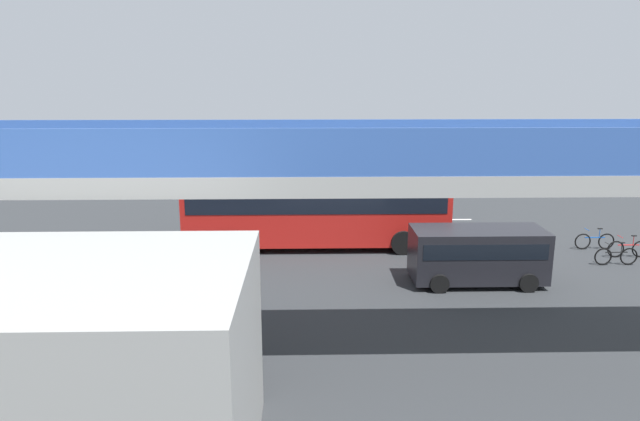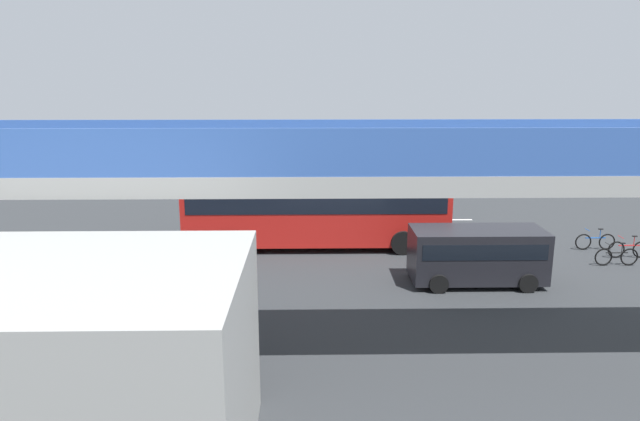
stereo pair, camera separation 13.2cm
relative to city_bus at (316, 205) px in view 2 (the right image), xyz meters
name	(u,v)px [view 2 (the right image)]	position (x,y,z in m)	size (l,w,h in m)	color
ground	(344,237)	(-1.35, -1.43, -1.88)	(80.00, 80.00, 0.00)	#2D3033
city_bus	(316,205)	(0.00, 0.00, 0.00)	(11.54, 2.85, 3.15)	red
parked_van	(477,252)	(-5.83, 4.76, -0.70)	(4.80, 2.17, 2.05)	black
bicycle_blue	(595,241)	(-12.25, 0.75, -1.51)	(1.77, 0.44, 0.96)	black
bicycle_black	(616,257)	(-12.06, 2.90, -1.51)	(1.77, 0.44, 0.96)	black
bicycle_red	(629,249)	(-13.10, 1.91, -1.51)	(1.77, 0.44, 0.96)	black
pedestrian	(249,212)	(3.30, -3.03, -1.00)	(0.38, 0.38, 1.79)	#2D2D38
traffic_sign	(271,181)	(2.37, -5.96, 0.01)	(0.08, 0.60, 2.80)	slate
lane_dash_leftmost	(453,220)	(-7.35, -4.69, -1.88)	(2.00, 0.20, 0.01)	silver
lane_dash_left	(378,220)	(-3.35, -4.69, -1.88)	(2.00, 0.20, 0.01)	silver
lane_dash_centre	(303,220)	(0.65, -4.69, -1.88)	(2.00, 0.20, 0.01)	silver
lane_dash_right	(227,221)	(4.65, -4.69, -1.88)	(2.00, 0.20, 0.01)	silver
pedestrian_overpass	(375,192)	(-1.35, 10.59, 2.76)	(26.49, 2.60, 6.34)	#9E9E99
station_building	(0,379)	(5.96, 15.10, 0.22)	(9.00, 5.04, 4.20)	#9E9E99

